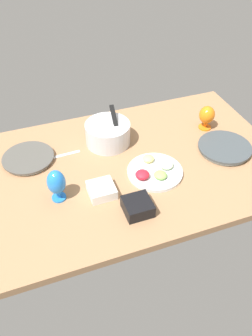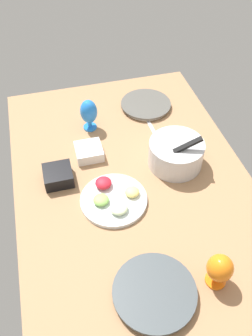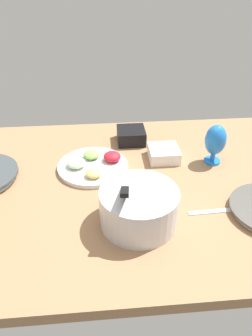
{
  "view_description": "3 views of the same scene",
  "coord_description": "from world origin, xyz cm",
  "px_view_note": "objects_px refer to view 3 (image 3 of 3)",
  "views": [
    {
      "loc": [
        -49.9,
        -127.59,
        119.52
      ],
      "look_at": [
        -6.61,
        -8.06,
        5.4
      ],
      "focal_mm": 36.77,
      "sensor_mm": 36.0,
      "label": 1
    },
    {
      "loc": [
        100.06,
        -30.06,
        120.33
      ],
      "look_at": [
        -4.45,
        -2.42,
        5.4
      ],
      "focal_mm": 38.35,
      "sensor_mm": 36.0,
      "label": 2
    },
    {
      "loc": [
        4.29,
        98.75,
        73.36
      ],
      "look_at": [
        -4.67,
        -2.15,
        5.4
      ],
      "focal_mm": 34.61,
      "sensor_mm": 36.0,
      "label": 3
    }
  ],
  "objects_px": {
    "square_bowl_black": "(131,135)",
    "hurricane_glass_blue": "(215,141)",
    "square_bowl_white": "(164,153)",
    "fruit_platter": "(93,165)",
    "mixing_bowl": "(139,206)"
  },
  "relations": [
    {
      "from": "mixing_bowl",
      "to": "hurricane_glass_blue",
      "type": "xyz_separation_m",
      "value": [
        -0.35,
        -0.33,
        0.03
      ]
    },
    {
      "from": "fruit_platter",
      "to": "square_bowl_white",
      "type": "relative_size",
      "value": 2.29
    },
    {
      "from": "mixing_bowl",
      "to": "square_bowl_white",
      "type": "relative_size",
      "value": 2.01
    },
    {
      "from": "square_bowl_white",
      "to": "mixing_bowl",
      "type": "bearing_deg",
      "value": 67.89
    },
    {
      "from": "square_bowl_black",
      "to": "square_bowl_white",
      "type": "relative_size",
      "value": 1.01
    },
    {
      "from": "mixing_bowl",
      "to": "hurricane_glass_blue",
      "type": "relative_size",
      "value": 1.47
    },
    {
      "from": "hurricane_glass_blue",
      "to": "square_bowl_black",
      "type": "relative_size",
      "value": 1.35
    },
    {
      "from": "mixing_bowl",
      "to": "hurricane_glass_blue",
      "type": "height_order",
      "value": "mixing_bowl"
    },
    {
      "from": "hurricane_glass_blue",
      "to": "fruit_platter",
      "type": "bearing_deg",
      "value": 0.6
    },
    {
      "from": "mixing_bowl",
      "to": "square_bowl_black",
      "type": "xyz_separation_m",
      "value": [
        -0.03,
        -0.54,
        -0.03
      ]
    },
    {
      "from": "square_bowl_black",
      "to": "hurricane_glass_blue",
      "type": "bearing_deg",
      "value": 147.63
    },
    {
      "from": "square_bowl_black",
      "to": "square_bowl_white",
      "type": "distance_m",
      "value": 0.2
    },
    {
      "from": "fruit_platter",
      "to": "square_bowl_black",
      "type": "relative_size",
      "value": 2.27
    },
    {
      "from": "mixing_bowl",
      "to": "fruit_platter",
      "type": "height_order",
      "value": "mixing_bowl"
    },
    {
      "from": "mixing_bowl",
      "to": "square_bowl_white",
      "type": "distance_m",
      "value": 0.41
    }
  ]
}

